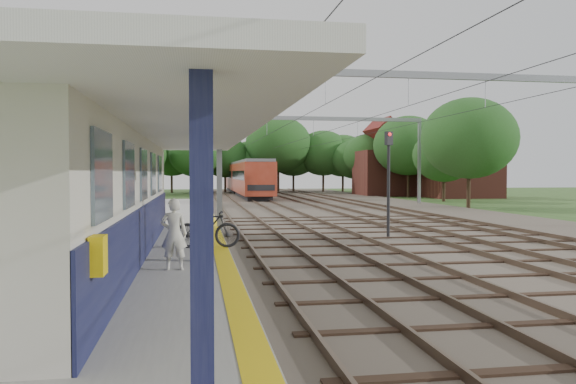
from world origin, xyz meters
TOP-DOWN VIEW (x-y plane):
  - ground at (0.00, 0.00)m, footprint 160.00×160.00m
  - ballast_bed at (4.00, 30.00)m, footprint 18.00×90.00m
  - platform at (-7.50, 14.00)m, footprint 5.00×52.00m
  - yellow_stripe at (-5.25, 14.00)m, footprint 0.45×52.00m
  - station_building at (-8.88, 7.00)m, footprint 3.41×18.00m
  - canopy at (-7.77, 6.00)m, footprint 6.40×20.00m
  - rail_tracks at (1.50, 30.00)m, footprint 11.80×88.00m
  - catenary_system at (3.39, 25.28)m, footprint 17.22×88.00m
  - tree_band at (3.84, 57.12)m, footprint 31.72×30.88m
  - house_near at (21.00, 46.00)m, footprint 7.00×6.12m
  - house_far at (16.00, 52.00)m, footprint 8.00×6.12m
  - person at (-6.46, 4.78)m, footprint 0.62×0.42m
  - bicycle at (-5.62, 8.47)m, footprint 1.96×0.70m
  - train at (-0.50, 56.38)m, footprint 2.80×34.82m
  - signal_post at (1.35, 12.27)m, footprint 0.33×0.30m

SIDE VIEW (x-z plane):
  - ground at x=0.00m, z-range 0.00..0.00m
  - ballast_bed at x=4.00m, z-range 0.00..0.10m
  - platform at x=-7.50m, z-range 0.00..0.35m
  - rail_tracks at x=1.50m, z-range 0.10..0.25m
  - yellow_stripe at x=-5.25m, z-range 0.35..0.36m
  - bicycle at x=-5.62m, z-range 0.35..1.51m
  - person at x=-6.46m, z-range 0.35..2.01m
  - station_building at x=-8.88m, z-range 0.34..3.74m
  - train at x=-0.50m, z-range 0.22..3.90m
  - signal_post at x=1.35m, z-range 0.50..4.67m
  - house_near at x=21.00m, z-range -0.96..6.93m
  - house_far at x=16.00m, z-range -1.09..7.56m
  - canopy at x=-7.77m, z-range 1.92..5.36m
  - tree_band at x=3.84m, z-range 0.51..9.33m
  - catenary_system at x=3.39m, z-range 2.01..9.01m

